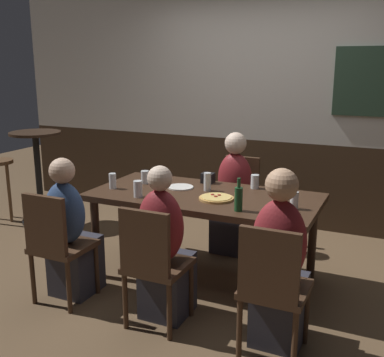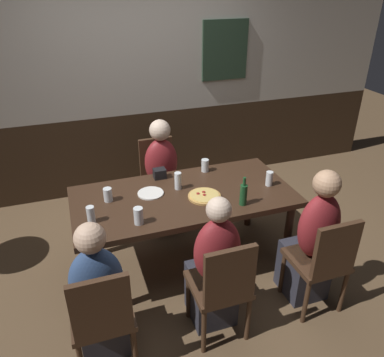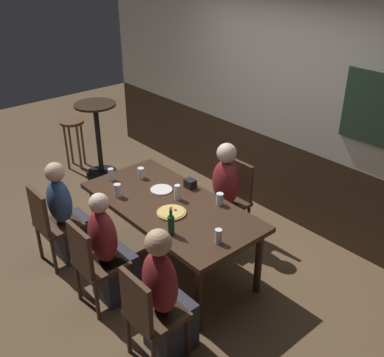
% 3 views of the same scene
% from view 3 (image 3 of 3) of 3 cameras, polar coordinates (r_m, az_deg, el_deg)
% --- Properties ---
extents(ground_plane, '(12.00, 12.00, 0.00)m').
position_cam_3_polar(ground_plane, '(4.82, -2.56, -10.72)').
color(ground_plane, brown).
extents(wall_back, '(6.40, 0.13, 2.60)m').
position_cam_3_polar(wall_back, '(5.23, 11.57, 8.33)').
color(wall_back, '#332316').
rests_on(wall_back, ground_plane).
extents(dining_table, '(1.87, 0.91, 0.74)m').
position_cam_3_polar(dining_table, '(4.43, -2.74, -4.00)').
color(dining_table, '#382316').
rests_on(dining_table, ground_plane).
extents(chair_left_near, '(0.40, 0.40, 0.88)m').
position_cam_3_polar(chair_left_near, '(4.77, -17.22, -5.20)').
color(chair_left_near, '#422B1C').
rests_on(chair_left_near, ground_plane).
extents(chair_mid_near, '(0.40, 0.40, 0.88)m').
position_cam_3_polar(chair_mid_near, '(4.15, -12.26, -10.04)').
color(chair_mid_near, '#422B1C').
rests_on(chair_mid_near, ground_plane).
extents(chair_right_near, '(0.40, 0.40, 0.88)m').
position_cam_3_polar(chair_right_near, '(3.60, -5.43, -16.34)').
color(chair_right_near, '#422B1C').
rests_on(chair_right_near, ground_plane).
extents(chair_mid_far, '(0.40, 0.40, 0.88)m').
position_cam_3_polar(chair_mid_far, '(5.02, 5.08, -2.18)').
color(chair_mid_far, '#422B1C').
rests_on(chair_mid_far, ground_plane).
extents(person_left_near, '(0.34, 0.37, 1.11)m').
position_cam_3_polar(person_left_near, '(4.84, -15.44, -4.84)').
color(person_left_near, '#2D2D38').
rests_on(person_left_near, ground_plane).
extents(person_mid_near, '(0.34, 0.37, 1.13)m').
position_cam_3_polar(person_mid_near, '(4.22, -10.29, -9.48)').
color(person_mid_near, '#2D2D38').
rests_on(person_mid_near, ground_plane).
extents(person_right_near, '(0.34, 0.37, 1.19)m').
position_cam_3_polar(person_right_near, '(3.66, -3.34, -15.14)').
color(person_right_near, '#2D2D38').
rests_on(person_right_near, ground_plane).
extents(person_mid_far, '(0.34, 0.37, 1.15)m').
position_cam_3_polar(person_mid_far, '(4.92, 3.76, -2.85)').
color(person_mid_far, '#2D2D38').
rests_on(person_mid_far, ground_plane).
extents(pizza, '(0.28, 0.28, 0.03)m').
position_cam_3_polar(pizza, '(4.23, -2.59, -4.27)').
color(pizza, tan).
rests_on(pizza, dining_table).
extents(beer_glass_half, '(0.07, 0.07, 0.12)m').
position_cam_3_polar(beer_glass_half, '(4.86, -6.40, 0.66)').
color(beer_glass_half, silver).
rests_on(beer_glass_half, dining_table).
extents(pint_glass_stout, '(0.06, 0.06, 0.13)m').
position_cam_3_polar(pint_glass_stout, '(4.86, -10.10, 0.43)').
color(pint_glass_stout, silver).
rests_on(pint_glass_stout, dining_table).
extents(highball_clear, '(0.07, 0.07, 0.13)m').
position_cam_3_polar(highball_clear, '(4.54, -9.31, -1.53)').
color(highball_clear, silver).
rests_on(highball_clear, dining_table).
extents(pint_glass_amber, '(0.06, 0.06, 0.13)m').
position_cam_3_polar(pint_glass_amber, '(3.83, 3.31, -7.33)').
color(pint_glass_amber, silver).
rests_on(pint_glass_amber, dining_table).
extents(beer_glass_tall, '(0.06, 0.06, 0.16)m').
position_cam_3_polar(beer_glass_tall, '(4.43, -1.83, -1.86)').
color(beer_glass_tall, silver).
rests_on(beer_glass_tall, dining_table).
extents(pint_glass_pale, '(0.07, 0.07, 0.12)m').
position_cam_3_polar(pint_glass_pale, '(4.36, 3.49, -2.65)').
color(pint_glass_pale, silver).
rests_on(pint_glass_pale, dining_table).
extents(beer_bottle_green, '(0.06, 0.06, 0.25)m').
position_cam_3_polar(beer_bottle_green, '(3.91, -2.64, -5.78)').
color(beer_bottle_green, '#194723').
rests_on(beer_bottle_green, dining_table).
extents(plate_white_large, '(0.22, 0.22, 0.01)m').
position_cam_3_polar(plate_white_large, '(4.63, -3.86, -1.40)').
color(plate_white_large, white).
rests_on(plate_white_large, dining_table).
extents(condiment_caddy, '(0.11, 0.09, 0.09)m').
position_cam_3_polar(condiment_caddy, '(4.65, -0.23, -0.64)').
color(condiment_caddy, black).
rests_on(condiment_caddy, dining_table).
extents(side_bar_table, '(0.56, 0.56, 1.05)m').
position_cam_3_polar(side_bar_table, '(6.44, -11.70, 5.50)').
color(side_bar_table, black).
rests_on(side_bar_table, ground_plane).
extents(bar_stool, '(0.34, 0.34, 0.72)m').
position_cam_3_polar(bar_stool, '(6.77, -14.70, 5.80)').
color(bar_stool, brown).
rests_on(bar_stool, ground_plane).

